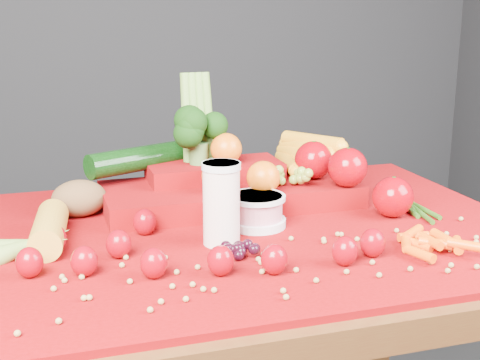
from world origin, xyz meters
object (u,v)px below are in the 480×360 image
object	(u,v)px
milk_glass	(221,201)
yogurt_bowl	(257,210)
table	(243,281)
produce_mound	(243,176)

from	to	relation	value
milk_glass	yogurt_bowl	size ratio (longest dim) A/B	1.32
table	milk_glass	distance (m)	0.21
table	produce_mound	world-z (taller)	produce_mound
milk_glass	yogurt_bowl	world-z (taller)	milk_glass
yogurt_bowl	produce_mound	xyz separation A→B (m)	(0.02, 0.15, 0.03)
table	yogurt_bowl	distance (m)	0.14
milk_glass	yogurt_bowl	distance (m)	0.12
milk_glass	produce_mound	world-z (taller)	produce_mound
yogurt_bowl	produce_mound	bearing A→B (deg)	81.89
table	yogurt_bowl	size ratio (longest dim) A/B	9.96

